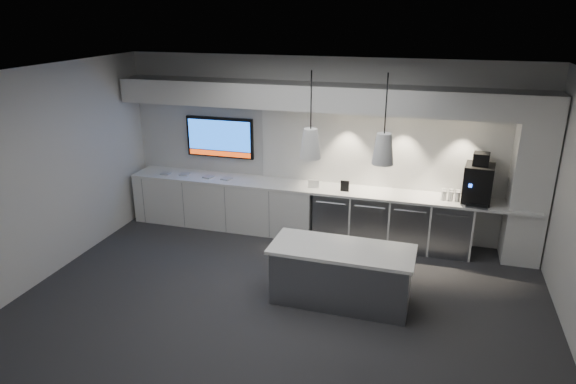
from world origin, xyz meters
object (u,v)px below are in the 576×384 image
(wall_tv, at_px, (220,137))
(island, at_px, (341,275))
(bin, at_px, (283,271))
(coffee_machine, at_px, (478,182))

(wall_tv, relative_size, island, 0.66)
(wall_tv, bearing_deg, bin, -48.64)
(coffee_machine, bearing_deg, wall_tv, -176.48)
(wall_tv, height_order, coffee_machine, wall_tv)
(wall_tv, height_order, bin, wall_tv)
(island, xyz_separation_m, coffee_machine, (1.73, 1.99, 0.82))
(bin, bearing_deg, wall_tv, 131.36)
(coffee_machine, bearing_deg, bin, -138.86)
(wall_tv, xyz_separation_m, coffee_machine, (4.37, -0.25, -0.34))
(wall_tv, distance_m, coffee_machine, 4.39)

